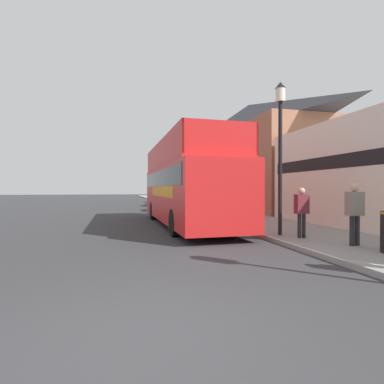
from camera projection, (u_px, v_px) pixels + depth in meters
The scene contains 9 objects.
ground_plane at pixel (120, 210), 23.61m from camera, with size 144.00×144.00×0.00m, color #333335.
sidewalk at pixel (210, 211), 22.28m from camera, with size 3.72×108.00×0.14m.
brick_terrace_rear at pixel (248, 156), 27.10m from camera, with size 6.00×19.29×9.31m.
tour_bus at pixel (186, 188), 14.00m from camera, with size 2.66×10.29×3.85m.
parked_car_ahead_of_bus at pixel (167, 203), 22.74m from camera, with size 2.02×4.03×1.36m.
pedestrian_second at pixel (355, 208), 8.23m from camera, with size 0.45×0.25×1.72m.
pedestrian_third at pixel (302, 208), 9.55m from camera, with size 0.42×0.23×1.60m.
lamp_post_nearest at pixel (280, 131), 10.11m from camera, with size 0.35×0.35×5.18m.
lamp_post_second at pixel (215, 159), 17.21m from camera, with size 0.35×0.35×4.78m.
Camera 1 is at (-0.14, -3.28, 1.71)m, focal length 28.00 mm.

